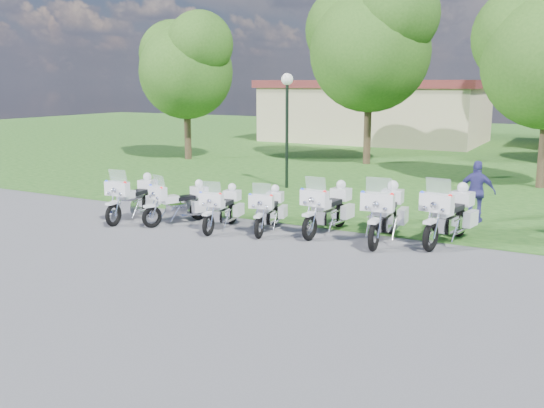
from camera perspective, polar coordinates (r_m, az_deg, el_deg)
The scene contains 14 objects.
ground at distance 14.79m, azimuth -4.59°, elevation -4.16°, with size 100.00×100.00×0.00m, color #5C5C61.
grass_lawn at distance 39.88m, azimuth 17.28°, elevation 5.17°, with size 100.00×48.00×0.01m, color #22551B.
motorcycle_0 at distance 18.16m, azimuth -12.89°, elevation 0.62°, with size 0.90×2.34×1.57m.
motorcycle_1 at distance 17.44m, azimuth -8.69°, elevation 0.18°, with size 1.19×2.07×1.45m.
motorcycle_2 at distance 16.64m, azimuth -4.69°, elevation -0.32°, with size 0.88×2.10×1.42m.
motorcycle_3 at distance 16.34m, azimuth -0.32°, elevation -0.50°, with size 0.98×2.08×1.42m.
motorcycle_4 at distance 16.20m, azimuth 5.30°, elevation -0.35°, with size 0.88×2.40×1.61m.
motorcycle_5 at distance 15.55m, azimuth 10.59°, elevation -0.78°, with size 0.98×2.60×1.75m.
motorcycle_6 at distance 15.75m, azimuth 16.34°, elevation -0.92°, with size 1.11×2.57×1.74m.
lamp_post at distance 22.78m, azimuth 1.43°, elevation 9.55°, with size 0.44×0.44×4.29m.
tree_0 at distance 32.01m, azimuth -8.14°, elevation 13.01°, with size 5.59×4.77×7.45m.
tree_1 at distance 30.24m, azimuth 9.16°, elevation 15.01°, with size 6.74×5.75×8.98m.
building_west at distance 42.28m, azimuth 9.66°, elevation 8.65°, with size 14.56×8.32×4.10m.
bystander_c at distance 18.22m, azimuth 18.71°, elevation 1.08°, with size 1.04×0.43×1.77m, color #3A3785.
Camera 1 is at (7.86, -11.89, 3.95)m, focal length 40.00 mm.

